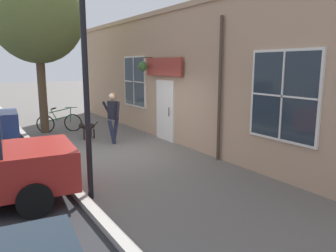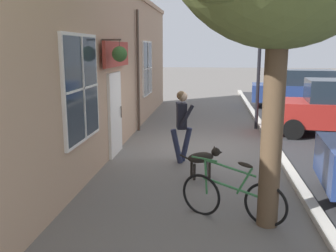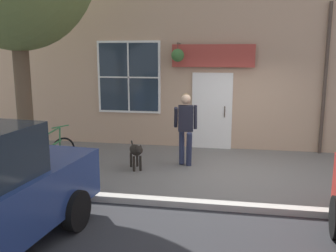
{
  "view_description": "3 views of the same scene",
  "coord_description": "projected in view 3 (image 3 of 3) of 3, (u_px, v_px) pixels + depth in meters",
  "views": [
    {
      "loc": [
        3.77,
        8.92,
        2.63
      ],
      "look_at": [
        -0.89,
        1.49,
        0.98
      ],
      "focal_mm": 35.0,
      "sensor_mm": 36.0,
      "label": 1
    },
    {
      "loc": [
        0.26,
        -9.86,
        2.68
      ],
      "look_at": [
        -0.75,
        -1.23,
        0.88
      ],
      "focal_mm": 40.0,
      "sensor_mm": 36.0,
      "label": 2
    },
    {
      "loc": [
        8.09,
        -0.1,
        2.65
      ],
      "look_at": [
        -0.51,
        -1.65,
        0.92
      ],
      "focal_mm": 40.0,
      "sensor_mm": 36.0,
      "label": 3
    }
  ],
  "objects": [
    {
      "name": "ground_plane",
      "position": [
        237.0,
        173.0,
        8.31
      ],
      "size": [
        90.0,
        90.0,
        0.0
      ],
      "primitive_type": "plane",
      "color": "#66605B"
    },
    {
      "name": "storefront_facade",
      "position": [
        240.0,
        67.0,
        10.13
      ],
      "size": [
        0.95,
        18.0,
        4.47
      ],
      "color": "tan",
      "rests_on": "ground_plane"
    },
    {
      "name": "pedestrian_walking",
      "position": [
        186.0,
        122.0,
        8.72
      ],
      "size": [
        0.57,
        0.55,
        1.72
      ],
      "color": "#282D47",
      "rests_on": "ground_plane"
    },
    {
      "name": "dog_on_leash",
      "position": [
        136.0,
        151.0,
        8.5
      ],
      "size": [
        0.91,
        0.51,
        0.66
      ],
      "color": "black",
      "rests_on": "ground_plane"
    },
    {
      "name": "leaning_bicycle",
      "position": [
        47.0,
        155.0,
        8.36
      ],
      "size": [
        1.64,
        0.66,
        1.01
      ],
      "color": "black",
      "rests_on": "ground_plane"
    }
  ]
}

